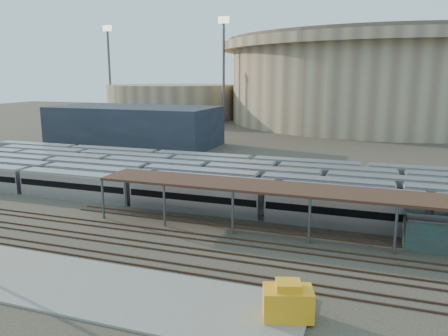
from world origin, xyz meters
name	(u,v)px	position (x,y,z in m)	size (l,w,h in m)	color
ground	(156,229)	(0.00, 0.00, 0.00)	(420.00, 420.00, 0.00)	#383026
apron	(26,275)	(-5.00, -15.00, 0.10)	(50.00, 9.00, 0.20)	gray
subway_trains	(216,180)	(0.75, 18.50, 1.80)	(128.75, 23.90, 3.60)	silver
inspection_shed	(354,196)	(22.00, 4.00, 4.98)	(60.30, 6.00, 5.30)	#515055
empty_tracks	(133,243)	(0.00, -5.00, 0.09)	(170.00, 9.62, 0.18)	#4C3323
stadium	(383,79)	(25.00, 140.00, 16.47)	(124.00, 124.00, 32.50)	tan
secondary_arena	(174,101)	(-60.00, 130.00, 7.00)	(56.00, 56.00, 14.00)	tan
service_building	(135,126)	(-35.00, 55.00, 5.00)	(42.00, 20.00, 10.00)	#1E232D
floodlight_0	(224,68)	(-30.00, 110.00, 20.65)	(4.00, 1.00, 38.40)	#515055
floodlight_1	(109,69)	(-85.00, 120.00, 20.65)	(4.00, 1.00, 38.40)	#515055
floodlight_3	(301,69)	(-10.00, 160.00, 20.65)	(4.00, 1.00, 38.40)	#515055
yellow_equipment	(288,303)	(18.50, -14.29, 1.33)	(3.60, 2.25, 2.25)	orange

